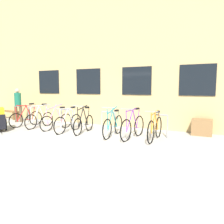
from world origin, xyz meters
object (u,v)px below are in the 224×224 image
object	(u,v)px
bicycle_silver	(68,123)
person_by_bench	(18,103)
planter_box	(202,127)
bicycle_red	(26,118)
backpack	(1,119)
bicycle_black	(84,123)
bicycle_orange	(155,128)
bicycle_white	(40,119)
bicycle_teal	(113,125)
wooden_bench	(8,113)
bicycle_pink	(57,121)
bicycle_purple	(133,127)

from	to	relation	value
bicycle_silver	person_by_bench	xyz separation A→B (m)	(-3.79, 0.89, 0.60)
bicycle_silver	planter_box	bearing A→B (deg)	19.12
bicycle_red	backpack	size ratio (longest dim) A/B	3.63
bicycle_black	person_by_bench	size ratio (longest dim) A/B	0.96
bicycle_silver	person_by_bench	world-z (taller)	person_by_bench
bicycle_orange	person_by_bench	size ratio (longest dim) A/B	1.01
bicycle_white	planter_box	bearing A→B (deg)	12.51
bicycle_teal	person_by_bench	bearing A→B (deg)	172.06
bicycle_silver	wooden_bench	bearing A→B (deg)	165.13
bicycle_red	person_by_bench	xyz separation A→B (m)	(-1.30, 0.69, 0.60)
bicycle_pink	planter_box	bearing A→B (deg)	14.61
bicycle_white	wooden_bench	bearing A→B (deg)	161.49
bicycle_silver	bicycle_white	size ratio (longest dim) A/B	1.03
bicycle_red	wooden_bench	size ratio (longest dim) A/B	1.06
wooden_bench	person_by_bench	bearing A→B (deg)	-19.14
bicycle_silver	planter_box	xyz separation A→B (m)	(4.75, 1.65, -0.07)
bicycle_purple	planter_box	size ratio (longest dim) A/B	2.48
bicycle_purple	bicycle_teal	xyz separation A→B (m)	(-0.75, -0.00, -0.01)
bicycle_silver	bicycle_red	distance (m)	2.50
bicycle_white	bicycle_purple	bearing A→B (deg)	-1.44
bicycle_black	bicycle_orange	world-z (taller)	bicycle_black
bicycle_red	wooden_bench	distance (m)	2.92
person_by_bench	planter_box	xyz separation A→B (m)	(8.54, 0.75, -0.67)
bicycle_black	wooden_bench	size ratio (longest dim) A/B	1.07
backpack	planter_box	distance (m)	9.04
bicycle_silver	bicycle_black	bearing A→B (deg)	9.53
bicycle_purple	person_by_bench	size ratio (longest dim) A/B	1.02
bicycle_purple	person_by_bench	distance (m)	6.51
backpack	wooden_bench	bearing A→B (deg)	133.08
bicycle_black	bicycle_orange	bearing A→B (deg)	1.71
bicycle_teal	backpack	xyz separation A→B (m)	(-6.06, 0.08, -0.17)
bicycle_black	bicycle_silver	world-z (taller)	bicycle_black
bicycle_silver	bicycle_orange	world-z (taller)	bicycle_orange
bicycle_red	backpack	world-z (taller)	bicycle_red
bicycle_purple	wooden_bench	bearing A→B (deg)	170.79
person_by_bench	planter_box	bearing A→B (deg)	5.05
person_by_bench	backpack	size ratio (longest dim) A/B	3.85
bicycle_red	planter_box	bearing A→B (deg)	11.29
bicycle_purple	backpack	world-z (taller)	bicycle_purple
bicycle_pink	bicycle_teal	size ratio (longest dim) A/B	0.93
bicycle_red	backpack	distance (m)	1.68
wooden_bench	backpack	bearing A→B (deg)	-50.10
bicycle_orange	bicycle_white	distance (m)	5.10
bicycle_pink	backpack	size ratio (longest dim) A/B	3.69
bicycle_black	backpack	world-z (taller)	bicycle_black
backpack	bicycle_red	bearing A→B (deg)	4.02
bicycle_purple	bicycle_silver	bearing A→B (deg)	-177.74
bicycle_teal	person_by_bench	world-z (taller)	person_by_bench
bicycle_silver	bicycle_purple	bearing A→B (deg)	2.26
bicycle_silver	bicycle_red	xyz separation A→B (m)	(-2.49, 0.20, -0.00)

